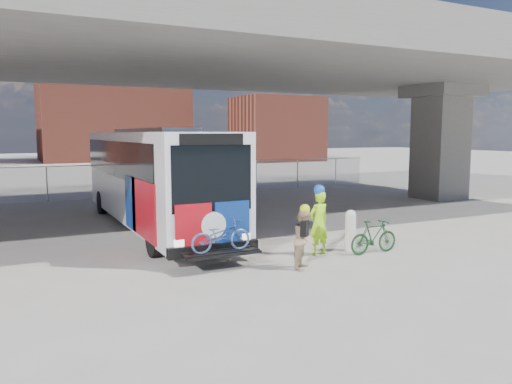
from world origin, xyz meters
TOP-DOWN VIEW (x-y plane):
  - ground at (0.00, 0.00)m, footprint 160.00×160.00m
  - bus at (-2.00, 2.69)m, footprint 2.67×12.90m
  - overpass at (0.00, 4.00)m, footprint 40.00×16.00m
  - chainlink_fence at (0.00, 12.00)m, footprint 30.00×0.06m
  - brick_buildings at (1.23, 48.23)m, footprint 54.00×22.00m
  - smokestack at (14.00, 55.00)m, footprint 2.20×2.20m
  - bollard at (2.30, -3.64)m, footprint 0.32×0.32m
  - cyclist_hivis at (1.16, -3.64)m, footprint 0.75×0.55m
  - cyclist_tan at (0.01, -4.70)m, footprint 0.95×0.94m
  - bike_parked at (2.69, -4.24)m, footprint 1.65×0.47m

SIDE VIEW (x-z plane):
  - ground at x=0.00m, z-range 0.00..0.00m
  - bike_parked at x=2.69m, z-range 0.00..0.99m
  - bollard at x=2.30m, z-range 0.04..1.28m
  - cyclist_tan at x=0.01m, z-range -0.05..1.65m
  - cyclist_hivis at x=1.16m, z-range -0.04..2.02m
  - chainlink_fence at x=0.00m, z-range -13.58..16.42m
  - bus at x=-2.00m, z-range 0.26..3.95m
  - brick_buildings at x=1.23m, z-range -0.58..11.42m
  - overpass at x=0.00m, z-range 2.57..10.52m
  - smokestack at x=14.00m, z-range 0.00..25.00m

